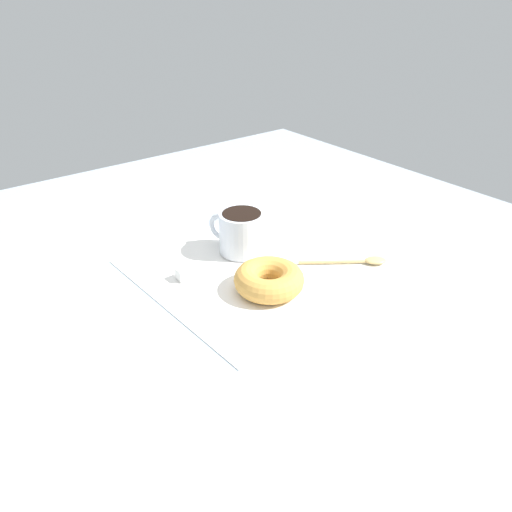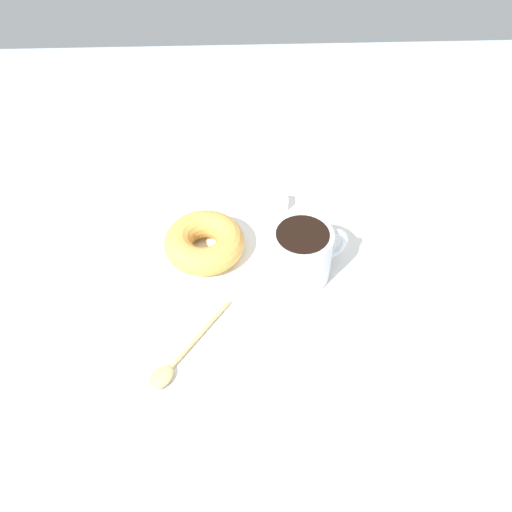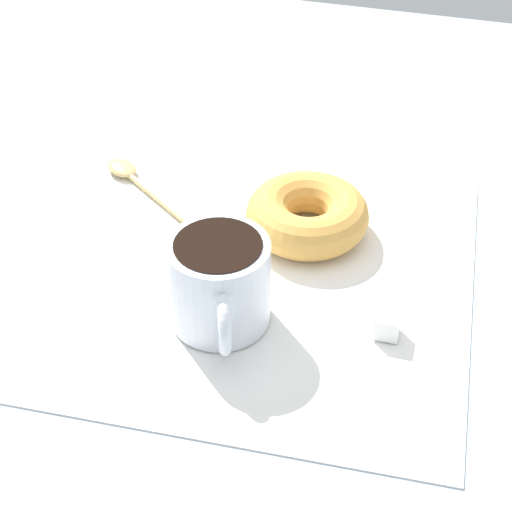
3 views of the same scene
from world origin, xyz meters
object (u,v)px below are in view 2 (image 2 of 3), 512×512
Objects in this scene: donut at (204,242)px; spoon at (174,363)px; coffee_cup at (302,253)px; sugar_cube at (281,201)px.

spoon is at bearing 169.69° from donut.
coffee_cup is 0.81× the size of spoon.
sugar_cube is at bearing 7.85° from coffee_cup.
donut is 14.09cm from sugar_cube.
sugar_cube is (12.88, 1.77, -2.87)cm from coffee_cup.
coffee_cup reaches higher than spoon.
coffee_cup reaches higher than donut.
coffee_cup reaches higher than sugar_cube.
sugar_cube is (8.82, -10.94, -0.96)cm from donut.
spoon is (-13.56, 15.92, -3.41)cm from coffee_cup.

